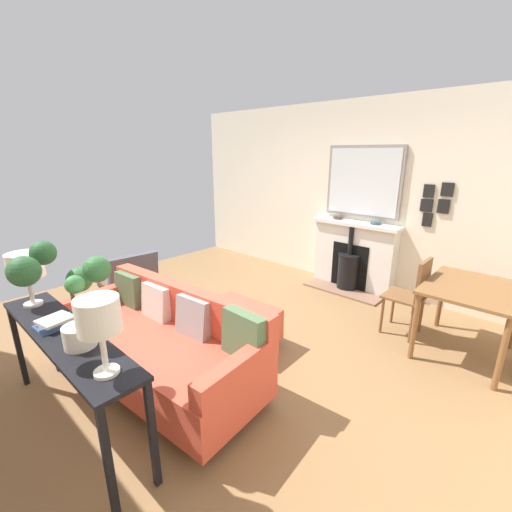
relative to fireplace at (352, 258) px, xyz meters
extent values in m
cube|color=olive|center=(2.27, -0.30, -0.46)|extent=(4.96, 5.94, 0.01)
cube|color=silver|center=(-0.21, -0.30, 0.88)|extent=(0.12, 5.94, 2.68)
cube|color=brown|center=(0.25, 0.00, -0.44)|extent=(0.34, 1.15, 0.03)
cube|color=silver|center=(-0.03, 0.00, 0.02)|extent=(0.23, 1.21, 0.96)
cube|color=black|center=(0.06, 0.00, -0.10)|extent=(0.06, 0.56, 0.66)
cylinder|color=black|center=(0.10, 0.00, -0.18)|extent=(0.31, 0.31, 0.50)
cylinder|color=black|center=(0.10, 0.00, 0.08)|extent=(0.32, 0.32, 0.02)
cylinder|color=black|center=(0.10, 0.00, 0.29)|extent=(0.07, 0.07, 0.41)
cube|color=silver|center=(-0.01, 0.00, 0.52)|extent=(0.28, 1.29, 0.05)
cube|color=gray|center=(-0.13, 0.00, 1.11)|extent=(0.04, 1.11, 1.00)
cube|color=silver|center=(-0.11, 0.00, 1.11)|extent=(0.01, 1.03, 0.92)
cylinder|color=#47382D|center=(-0.03, -0.31, 0.57)|extent=(0.13, 0.13, 0.04)
torus|color=#47382D|center=(-0.03, -0.31, 0.59)|extent=(0.13, 0.13, 0.01)
cylinder|color=#334C56|center=(-0.03, 0.28, 0.57)|extent=(0.14, 0.14, 0.04)
torus|color=#334C56|center=(-0.03, 0.28, 0.58)|extent=(0.15, 0.15, 0.01)
cylinder|color=#B2B2B7|center=(3.60, -1.02, -0.41)|extent=(0.04, 0.04, 0.10)
cylinder|color=#B2B2B7|center=(3.46, 0.67, -0.41)|extent=(0.04, 0.04, 0.10)
cylinder|color=#B2B2B7|center=(2.94, -1.07, -0.41)|extent=(0.04, 0.04, 0.10)
cylinder|color=#B2B2B7|center=(2.80, 0.62, -0.41)|extent=(0.04, 0.04, 0.10)
cube|color=#D14C38|center=(3.20, -0.20, -0.18)|extent=(0.98, 2.06, 0.36)
cube|color=#D14C38|center=(2.85, -0.23, 0.18)|extent=(0.30, 2.00, 0.35)
cube|color=#D14C38|center=(3.28, -1.13, 0.09)|extent=(0.79, 0.18, 0.17)
cube|color=#D14C38|center=(3.12, 0.74, 0.09)|extent=(0.79, 0.18, 0.17)
cube|color=#4C6B47|center=(3.01, -0.96, 0.16)|extent=(0.15, 0.36, 0.35)
cube|color=beige|center=(2.97, -0.51, 0.15)|extent=(0.17, 0.34, 0.34)
cube|color=#99999E|center=(2.93, 0.01, 0.16)|extent=(0.19, 0.36, 0.36)
cube|color=#4C6B47|center=(2.88, 0.56, 0.17)|extent=(0.15, 0.38, 0.39)
cylinder|color=#B2B2B7|center=(2.48, -0.42, -0.41)|extent=(0.03, 0.03, 0.09)
cylinder|color=#B2B2B7|center=(2.45, 0.19, -0.41)|extent=(0.03, 0.03, 0.09)
cylinder|color=#B2B2B7|center=(2.05, -0.44, -0.41)|extent=(0.03, 0.03, 0.09)
cylinder|color=#B2B2B7|center=(2.02, 0.17, -0.41)|extent=(0.03, 0.03, 0.09)
cube|color=#D14C38|center=(2.25, -0.12, -0.21)|extent=(0.57, 0.79, 0.32)
cube|color=brown|center=(2.34, -2.00, -0.29)|extent=(0.05, 0.05, 0.33)
cube|color=brown|center=(2.84, -2.06, -0.29)|extent=(0.05, 0.05, 0.33)
cube|color=brown|center=(2.39, -1.53, -0.29)|extent=(0.05, 0.05, 0.33)
cube|color=brown|center=(2.90, -1.58, -0.29)|extent=(0.05, 0.05, 0.33)
cube|color=#4C4C56|center=(2.62, -1.79, -0.11)|extent=(0.66, 0.62, 0.08)
cube|color=#4C4C56|center=(2.64, -1.55, 0.13)|extent=(0.61, 0.19, 0.41)
cube|color=brown|center=(2.30, -1.76, -0.02)|extent=(0.10, 0.53, 0.04)
cube|color=brown|center=(2.94, -1.83, -0.02)|extent=(0.10, 0.53, 0.04)
cube|color=black|center=(3.74, -1.04, -0.08)|extent=(0.04, 0.04, 0.75)
cube|color=black|center=(3.74, 0.65, -0.08)|extent=(0.04, 0.04, 0.75)
cube|color=black|center=(4.00, -1.04, -0.08)|extent=(0.04, 0.04, 0.75)
cube|color=black|center=(4.00, 0.65, -0.08)|extent=(0.04, 0.04, 0.75)
cube|color=black|center=(3.87, -0.20, 0.31)|extent=(0.33, 1.75, 0.03)
cylinder|color=beige|center=(3.87, -0.86, 0.34)|extent=(0.14, 0.14, 0.02)
cylinder|color=beige|center=(3.87, -0.86, 0.46)|extent=(0.03, 0.03, 0.22)
cylinder|color=white|center=(3.87, -0.86, 0.67)|extent=(0.26, 0.26, 0.20)
cylinder|color=white|center=(3.87, 0.46, 0.34)|extent=(0.14, 0.14, 0.02)
cylinder|color=white|center=(3.87, 0.46, 0.47)|extent=(0.03, 0.03, 0.24)
cylinder|color=silver|center=(3.87, 0.46, 0.69)|extent=(0.23, 0.23, 0.19)
cylinder|color=silver|center=(3.86, 0.06, 0.40)|extent=(0.20, 0.20, 0.14)
cylinder|color=brown|center=(3.86, 0.06, 0.61)|extent=(0.02, 0.02, 0.29)
sphere|color=#26562D|center=(4.06, 0.01, 0.88)|extent=(0.17, 0.17, 0.17)
sphere|color=#387A3D|center=(3.90, 0.27, 0.82)|extent=(0.10, 0.10, 0.10)
sphere|color=#2D6633|center=(3.74, 0.20, 0.85)|extent=(0.16, 0.16, 0.16)
sphere|color=#2D6633|center=(3.78, -0.01, 0.74)|extent=(0.16, 0.16, 0.16)
sphere|color=#26562D|center=(3.92, -0.11, 0.93)|extent=(0.15, 0.15, 0.15)
cube|color=#38517F|center=(3.88, -0.34, 0.34)|extent=(0.24, 0.19, 0.02)
cube|color=#38517F|center=(3.87, -0.34, 0.36)|extent=(0.25, 0.23, 0.02)
cube|color=beige|center=(3.87, -0.33, 0.38)|extent=(0.24, 0.22, 0.02)
cylinder|color=brown|center=(0.41, 1.33, -0.11)|extent=(0.05, 0.05, 0.70)
cylinder|color=brown|center=(1.30, 1.33, -0.11)|extent=(0.05, 0.05, 0.70)
cylinder|color=brown|center=(1.30, 2.03, -0.11)|extent=(0.05, 0.05, 0.70)
cube|color=brown|center=(0.85, 1.68, 0.26)|extent=(0.99, 0.80, 0.03)
cylinder|color=brown|center=(0.69, 0.90, -0.24)|extent=(0.03, 0.03, 0.44)
cylinder|color=brown|center=(1.01, 0.90, -0.24)|extent=(0.03, 0.03, 0.44)
cylinder|color=brown|center=(0.69, 1.22, -0.24)|extent=(0.03, 0.03, 0.44)
cylinder|color=brown|center=(1.01, 1.22, -0.24)|extent=(0.03, 0.03, 0.44)
cube|color=brown|center=(0.85, 1.06, -0.01)|extent=(0.40, 0.40, 0.02)
cube|color=brown|center=(0.85, 1.23, 0.22)|extent=(0.36, 0.04, 0.44)
cube|color=black|center=(-0.14, 0.88, 1.04)|extent=(0.02, 0.13, 0.16)
cube|color=black|center=(-0.14, 1.08, 1.08)|extent=(0.02, 0.14, 0.17)
cube|color=black|center=(-0.14, 0.87, 0.86)|extent=(0.02, 0.14, 0.16)
cube|color=black|center=(-0.14, 1.07, 0.87)|extent=(0.02, 0.13, 0.17)
cube|color=black|center=(-0.14, 0.91, 0.68)|extent=(0.02, 0.11, 0.17)
camera|label=1|loc=(4.50, 2.17, 1.52)|focal=23.74mm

